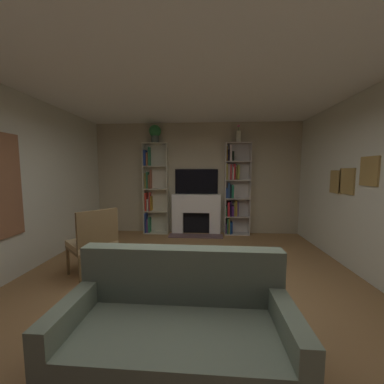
{
  "coord_description": "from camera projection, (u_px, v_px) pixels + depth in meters",
  "views": [
    {
      "loc": [
        0.24,
        -2.59,
        1.6
      ],
      "look_at": [
        0.0,
        1.22,
        1.23
      ],
      "focal_mm": 20.69,
      "sensor_mm": 36.0,
      "label": 1
    }
  ],
  "objects": [
    {
      "name": "ground_plane",
      "position": [
        186.0,
        300.0,
        2.74
      ],
      "size": [
        7.31,
        7.31,
        0.0
      ],
      "primitive_type": "plane",
      "color": "olive"
    },
    {
      "name": "ceiling",
      "position": [
        185.0,
        61.0,
        2.47
      ],
      "size": [
        5.26,
        6.22,
        0.06
      ],
      "primitive_type": "cube",
      "color": "white",
      "rests_on": "wall_back_accent"
    },
    {
      "name": "fireplace",
      "position": [
        196.0,
        213.0,
        5.59
      ],
      "size": [
        1.31,
        0.55,
        1.0
      ],
      "color": "white",
      "rests_on": "ground_plane"
    },
    {
      "name": "bookshelf_right",
      "position": [
        234.0,
        190.0,
        5.5
      ],
      "size": [
        0.62,
        0.27,
        2.27
      ],
      "color": "beige",
      "rests_on": "ground_plane"
    },
    {
      "name": "coffee_table",
      "position": [
        186.0,
        279.0,
        2.51
      ],
      "size": [
        0.79,
        0.44,
        0.43
      ],
      "color": "#956547",
      "rests_on": "ground_plane"
    },
    {
      "name": "wall_back_accent",
      "position": [
        197.0,
        179.0,
        5.66
      ],
      "size": [
        5.26,
        0.06,
        2.79
      ],
      "primitive_type": "cube",
      "color": "tan",
      "rests_on": "ground_plane"
    },
    {
      "name": "tv",
      "position": [
        196.0,
        181.0,
        5.61
      ],
      "size": [
        1.08,
        0.06,
        0.62
      ],
      "primitive_type": "cube",
      "color": "black",
      "rests_on": "fireplace"
    },
    {
      "name": "armchair",
      "position": [
        94.0,
        241.0,
        3.31
      ],
      "size": [
        0.81,
        0.81,
        1.04
      ],
      "color": "brown",
      "rests_on": "ground_plane"
    },
    {
      "name": "bookshelf_left",
      "position": [
        153.0,
        189.0,
        5.63
      ],
      "size": [
        0.62,
        0.28,
        2.27
      ],
      "color": "beige",
      "rests_on": "ground_plane"
    },
    {
      "name": "vase_with_flowers",
      "position": [
        239.0,
        135.0,
        5.32
      ],
      "size": [
        0.11,
        0.11,
        0.42
      ],
      "color": "beige",
      "rests_on": "bookshelf_right"
    },
    {
      "name": "couch",
      "position": [
        178.0,
        333.0,
        1.78
      ],
      "size": [
        1.8,
        0.82,
        0.91
      ],
      "color": "slate",
      "rests_on": "ground_plane"
    },
    {
      "name": "potted_plant",
      "position": [
        155.0,
        133.0,
        5.44
      ],
      "size": [
        0.29,
        0.29,
        0.44
      ],
      "color": "#47564F",
      "rests_on": "bookshelf_left"
    }
  ]
}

